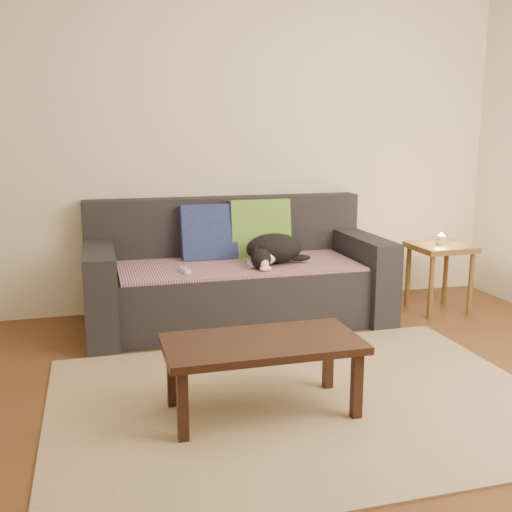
% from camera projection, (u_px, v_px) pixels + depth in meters
% --- Properties ---
extents(ground, '(4.50, 4.50, 0.00)m').
position_uv_depth(ground, '(312.00, 416.00, 2.90)').
color(ground, brown).
rests_on(ground, ground).
extents(back_wall, '(4.50, 0.04, 2.60)m').
position_uv_depth(back_wall, '(222.00, 139.00, 4.52)').
color(back_wall, beige).
rests_on(back_wall, ground).
extents(sofa, '(2.10, 0.94, 0.87)m').
position_uv_depth(sofa, '(236.00, 279.00, 4.32)').
color(sofa, '#232328').
rests_on(sofa, ground).
extents(throw_blanket, '(1.66, 0.74, 0.02)m').
position_uv_depth(throw_blanket, '(239.00, 265.00, 4.21)').
color(throw_blanket, '#47284C').
rests_on(throw_blanket, sofa).
extents(cushion_navy, '(0.40, 0.19, 0.42)m').
position_uv_depth(cushion_navy, '(209.00, 232.00, 4.37)').
color(cushion_navy, '#12144D').
rests_on(cushion_navy, throw_blanket).
extents(cushion_green, '(0.45, 0.18, 0.47)m').
position_uv_depth(cushion_green, '(260.00, 230.00, 4.47)').
color(cushion_green, '#0D5434').
rests_on(cushion_green, throw_blanket).
extents(cat, '(0.49, 0.45, 0.21)m').
position_uv_depth(cat, '(273.00, 249.00, 4.20)').
color(cat, black).
rests_on(cat, throw_blanket).
extents(wii_remote_a, '(0.06, 0.15, 0.03)m').
position_uv_depth(wii_remote_a, '(185.00, 270.00, 3.95)').
color(wii_remote_a, white).
rests_on(wii_remote_a, throw_blanket).
extents(wii_remote_b, '(0.04, 0.15, 0.03)m').
position_uv_depth(wii_remote_b, '(252.00, 264.00, 4.14)').
color(wii_remote_b, white).
rests_on(wii_remote_b, throw_blanket).
extents(side_table, '(0.42, 0.42, 0.52)m').
position_uv_depth(side_table, '(440.00, 256.00, 4.52)').
color(side_table, brown).
rests_on(side_table, ground).
extents(candle, '(0.06, 0.06, 0.09)m').
position_uv_depth(candle, '(441.00, 240.00, 4.49)').
color(candle, beige).
rests_on(candle, side_table).
extents(rug, '(2.50, 1.80, 0.01)m').
position_uv_depth(rug, '(301.00, 402.00, 3.04)').
color(rug, tan).
rests_on(rug, ground).
extents(coffee_table, '(0.94, 0.47, 0.38)m').
position_uv_depth(coffee_table, '(262.00, 349.00, 2.86)').
color(coffee_table, black).
rests_on(coffee_table, rug).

